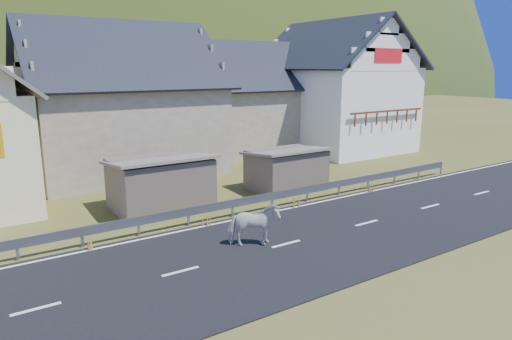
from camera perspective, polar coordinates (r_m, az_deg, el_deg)
ground at (r=16.20m, az=3.77°, el=-9.34°), size 160.00×160.00×0.00m
road at (r=16.20m, az=3.77°, el=-9.28°), size 60.00×7.00×0.04m
lane_markings at (r=16.19m, az=3.77°, el=-9.20°), size 60.00×6.60×0.01m
guardrail at (r=18.91m, az=-2.95°, el=-4.25°), size 28.10×0.09×0.75m
shed_left at (r=20.38m, az=-11.86°, el=-1.68°), size 4.30×3.30×2.40m
shed_right at (r=23.08m, az=3.78°, el=0.01°), size 3.80×2.90×2.20m
house_stone_a at (r=28.17m, az=-16.76°, el=9.28°), size 10.80×9.80×8.90m
house_stone_b at (r=34.18m, az=-1.28°, el=9.67°), size 9.80×8.80×8.10m
house_white at (r=35.42m, az=9.78°, el=10.94°), size 8.80×10.80×9.70m
mountain at (r=194.22m, az=-28.86°, el=3.49°), size 440.00×280.00×260.00m
horse at (r=15.77m, az=-0.32°, el=-6.90°), size 1.47×1.94×1.49m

